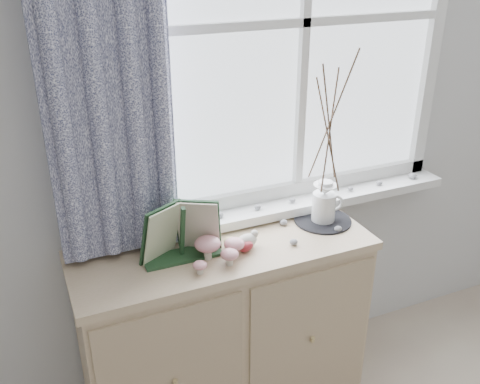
{
  "coord_description": "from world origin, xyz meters",
  "views": [
    {
      "loc": [
        -0.82,
        0.07,
        1.95
      ],
      "look_at": [
        -0.1,
        1.7,
        1.1
      ],
      "focal_mm": 40.0,
      "sensor_mm": 36.0,
      "label": 1
    }
  ],
  "objects_px": {
    "sideboard": "(225,332)",
    "toadstool_cluster": "(217,248)",
    "botanical_book": "(184,233)",
    "twig_pitcher": "(330,124)"
  },
  "relations": [
    {
      "from": "toadstool_cluster",
      "to": "twig_pitcher",
      "type": "height_order",
      "value": "twig_pitcher"
    },
    {
      "from": "toadstool_cluster",
      "to": "botanical_book",
      "type": "bearing_deg",
      "value": 159.95
    },
    {
      "from": "sideboard",
      "to": "toadstool_cluster",
      "type": "xyz_separation_m",
      "value": [
        -0.06,
        -0.08,
        0.48
      ]
    },
    {
      "from": "sideboard",
      "to": "botanical_book",
      "type": "height_order",
      "value": "botanical_book"
    },
    {
      "from": "toadstool_cluster",
      "to": "twig_pitcher",
      "type": "distance_m",
      "value": 0.66
    },
    {
      "from": "sideboard",
      "to": "toadstool_cluster",
      "type": "relative_size",
      "value": 5.31
    },
    {
      "from": "sideboard",
      "to": "botanical_book",
      "type": "distance_m",
      "value": 0.57
    },
    {
      "from": "sideboard",
      "to": "toadstool_cluster",
      "type": "height_order",
      "value": "toadstool_cluster"
    },
    {
      "from": "botanical_book",
      "to": "toadstool_cluster",
      "type": "relative_size",
      "value": 1.53
    },
    {
      "from": "toadstool_cluster",
      "to": "twig_pitcher",
      "type": "xyz_separation_m",
      "value": [
        0.53,
        0.11,
        0.38
      ]
    }
  ]
}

